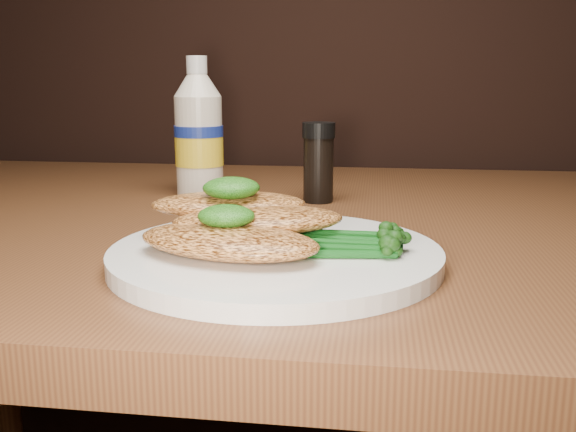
# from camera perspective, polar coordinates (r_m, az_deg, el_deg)

# --- Properties ---
(plate) EXTENTS (0.28, 0.28, 0.01)m
(plate) POSITION_cam_1_polar(r_m,az_deg,el_deg) (0.54, -1.12, -3.54)
(plate) COLOR white
(plate) RESTS_ON dining_table
(chicken_front) EXTENTS (0.17, 0.12, 0.02)m
(chicken_front) POSITION_cam_1_polar(r_m,az_deg,el_deg) (0.51, -5.39, -2.25)
(chicken_front) COLOR #EB964A
(chicken_front) RESTS_ON plate
(chicken_mid) EXTENTS (0.16, 0.11, 0.02)m
(chicken_mid) POSITION_cam_1_polar(r_m,az_deg,el_deg) (0.55, -2.62, -0.36)
(chicken_mid) COLOR #EB964A
(chicken_mid) RESTS_ON plate
(chicken_back) EXTENTS (0.15, 0.10, 0.02)m
(chicken_back) POSITION_cam_1_polar(r_m,az_deg,el_deg) (0.58, -5.34, 1.06)
(chicken_back) COLOR #EB964A
(chicken_back) RESTS_ON plate
(pesto_front) EXTENTS (0.06, 0.05, 0.02)m
(pesto_front) POSITION_cam_1_polar(r_m,az_deg,el_deg) (0.52, -5.56, 0.00)
(pesto_front) COLOR #0A3307
(pesto_front) RESTS_ON chicken_front
(pesto_back) EXTENTS (0.06, 0.06, 0.02)m
(pesto_back) POSITION_cam_1_polar(r_m,az_deg,el_deg) (0.56, -5.11, 2.53)
(pesto_back) COLOR #0A3307
(pesto_back) RESTS_ON chicken_back
(broccolini_bundle) EXTENTS (0.14, 0.11, 0.02)m
(broccolini_bundle) POSITION_cam_1_polar(r_m,az_deg,el_deg) (0.53, 4.33, -1.88)
(broccolini_bundle) COLOR #115016
(broccolini_bundle) RESTS_ON plate
(mayo_bottle) EXTENTS (0.07, 0.07, 0.18)m
(mayo_bottle) POSITION_cam_1_polar(r_m,az_deg,el_deg) (0.86, -8.02, 7.94)
(mayo_bottle) COLOR beige
(mayo_bottle) RESTS_ON dining_table
(pepper_grinder) EXTENTS (0.04, 0.04, 0.10)m
(pepper_grinder) POSITION_cam_1_polar(r_m,az_deg,el_deg) (0.81, 2.75, 4.81)
(pepper_grinder) COLOR black
(pepper_grinder) RESTS_ON dining_table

